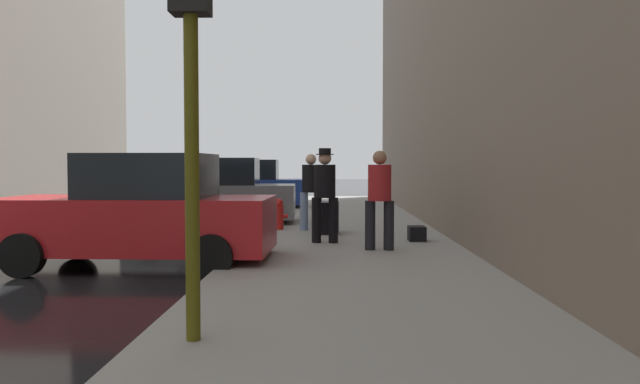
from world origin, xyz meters
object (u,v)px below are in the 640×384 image
(pedestrian_in_red_jacket, at_px, (380,195))
(parked_gray_coupe, at_px, (214,195))
(pedestrian_in_jeans, at_px, (311,188))
(traffic_light, at_px, (191,26))
(duffel_bag, at_px, (417,233))
(rolling_suitcase, at_px, (329,218))
(parked_red_hatchback, at_px, (140,214))
(fire_hydrant, at_px, (279,214))
(pedestrian_with_fedora, at_px, (325,190))
(parked_blue_sedan, at_px, (246,187))

(pedestrian_in_red_jacket, bearing_deg, parked_gray_coupe, 126.72)
(pedestrian_in_red_jacket, bearing_deg, pedestrian_in_jeans, 111.58)
(traffic_light, relative_size, duffel_bag, 8.18)
(pedestrian_in_jeans, height_order, duffel_bag, pedestrian_in_jeans)
(pedestrian_in_jeans, bearing_deg, rolling_suitcase, -61.03)
(parked_red_hatchback, height_order, parked_gray_coupe, same)
(fire_hydrant, height_order, pedestrian_in_red_jacket, pedestrian_in_red_jacket)
(pedestrian_in_red_jacket, relative_size, pedestrian_with_fedora, 0.96)
(pedestrian_in_red_jacket, distance_m, rolling_suitcase, 2.73)
(parked_red_hatchback, bearing_deg, pedestrian_with_fedora, 34.72)
(pedestrian_in_jeans, relative_size, duffel_bag, 3.89)
(fire_hydrant, distance_m, rolling_suitcase, 1.43)
(traffic_light, bearing_deg, rolling_suitcase, 82.22)
(parked_gray_coupe, xyz_separation_m, pedestrian_in_red_jacket, (3.83, -5.14, 0.26))
(fire_hydrant, bearing_deg, parked_gray_coupe, 135.34)
(parked_red_hatchback, height_order, traffic_light, traffic_light)
(duffel_bag, bearing_deg, fire_hydrant, 144.44)
(parked_gray_coupe, height_order, fire_hydrant, parked_gray_coupe)
(fire_hydrant, height_order, duffel_bag, fire_hydrant)
(parked_red_hatchback, distance_m, parked_gray_coupe, 6.16)
(pedestrian_with_fedora, bearing_deg, traffic_light, -98.92)
(parked_blue_sedan, height_order, fire_hydrant, parked_blue_sedan)
(parked_gray_coupe, xyz_separation_m, traffic_light, (1.85, -10.69, 1.91))
(parked_blue_sedan, height_order, pedestrian_in_jeans, pedestrian_in_jeans)
(pedestrian_in_red_jacket, height_order, duffel_bag, pedestrian_in_red_jacket)
(pedestrian_in_jeans, distance_m, pedestrian_with_fedora, 2.32)
(pedestrian_in_jeans, bearing_deg, duffel_bag, -42.72)
(parked_blue_sedan, height_order, pedestrian_in_red_jacket, pedestrian_in_red_jacket)
(parked_gray_coupe, relative_size, rolling_suitcase, 4.10)
(parked_red_hatchback, height_order, duffel_bag, parked_red_hatchback)
(parked_blue_sedan, xyz_separation_m, rolling_suitcase, (2.96, -8.46, -0.36))
(parked_blue_sedan, xyz_separation_m, traffic_light, (1.85, -16.53, 1.91))
(fire_hydrant, relative_size, pedestrian_in_jeans, 0.41)
(traffic_light, distance_m, pedestrian_with_fedora, 6.80)
(fire_hydrant, bearing_deg, pedestrian_in_red_jacket, -58.85)
(parked_gray_coupe, distance_m, fire_hydrant, 2.56)
(parked_red_hatchback, height_order, parked_blue_sedan, same)
(parked_red_hatchback, relative_size, pedestrian_in_red_jacket, 2.48)
(traffic_light, distance_m, pedestrian_in_red_jacket, 6.12)
(pedestrian_in_jeans, height_order, rolling_suitcase, pedestrian_in_jeans)
(parked_blue_sedan, xyz_separation_m, pedestrian_with_fedora, (2.88, -10.00, 0.29))
(parked_red_hatchback, height_order, pedestrian_with_fedora, pedestrian_with_fedora)
(pedestrian_with_fedora, bearing_deg, pedestrian_in_red_jacket, -45.56)
(parked_red_hatchback, xyz_separation_m, rolling_suitcase, (2.96, 3.54, -0.36))
(pedestrian_with_fedora, height_order, duffel_bag, pedestrian_with_fedora)
(rolling_suitcase, relative_size, duffel_bag, 2.36)
(parked_blue_sedan, bearing_deg, parked_gray_coupe, -90.00)
(parked_red_hatchback, bearing_deg, rolling_suitcase, 50.10)
(parked_gray_coupe, xyz_separation_m, pedestrian_in_jeans, (2.54, -1.87, 0.26))
(traffic_light, height_order, duffel_bag, traffic_light)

